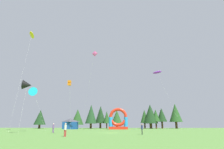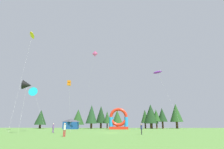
# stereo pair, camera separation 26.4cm
# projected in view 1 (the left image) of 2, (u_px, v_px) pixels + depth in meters

# --- Properties ---
(ground_plane) EXTENTS (120.00, 120.00, 0.00)m
(ground_plane) POSITION_uv_depth(u_px,v_px,m) (110.00, 133.00, 37.63)
(ground_plane) COLOR #548438
(kite_orange_box) EXTENTS (0.55, 2.58, 9.30)m
(kite_orange_box) POSITION_uv_depth(u_px,v_px,m) (69.00, 83.00, 34.44)
(kite_orange_box) COLOR orange
(kite_orange_box) RESTS_ON ground_plane
(kite_yellow_parafoil) EXTENTS (4.38, 12.78, 27.51)m
(kite_yellow_parafoil) POSITION_uv_depth(u_px,v_px,m) (32.00, 35.00, 55.31)
(kite_yellow_parafoil) COLOR yellow
(kite_yellow_parafoil) RESTS_ON ground_plane
(kite_purple_parafoil) EXTENTS (8.21, 1.37, 19.51)m
(kite_purple_parafoil) POSITION_uv_depth(u_px,v_px,m) (157.00, 72.00, 64.79)
(kite_purple_parafoil) COLOR purple
(kite_purple_parafoil) RESTS_ON ground_plane
(kite_cyan_delta) EXTENTS (4.73, 2.48, 10.38)m
(kite_cyan_delta) POSITION_uv_depth(u_px,v_px,m) (34.00, 93.00, 46.80)
(kite_cyan_delta) COLOR #19B7CC
(kite_cyan_delta) RESTS_ON ground_plane
(kite_black_delta) EXTENTS (2.15, 3.58, 10.00)m
(kite_black_delta) POSITION_uv_depth(u_px,v_px,m) (27.00, 85.00, 37.18)
(kite_black_delta) COLOR black
(kite_black_delta) RESTS_ON ground_plane
(kite_pink_diamond) EXTENTS (5.53, 6.71, 23.97)m
(kite_pink_diamond) POSITION_uv_depth(u_px,v_px,m) (95.00, 54.00, 60.51)
(kite_pink_diamond) COLOR #EA599E
(kite_pink_diamond) RESTS_ON ground_plane
(person_midfield) EXTENTS (0.38, 0.38, 1.81)m
(person_midfield) POSITION_uv_depth(u_px,v_px,m) (53.00, 127.00, 38.76)
(person_midfield) COLOR #724C8C
(person_midfield) RESTS_ON ground_plane
(person_near_camera) EXTENTS (0.35, 0.35, 1.69)m
(person_near_camera) POSITION_uv_depth(u_px,v_px,m) (142.00, 128.00, 30.86)
(person_near_camera) COLOR black
(person_near_camera) RESTS_ON ground_plane
(person_far_side) EXTENTS (0.38, 0.38, 1.77)m
(person_far_side) POSITION_uv_depth(u_px,v_px,m) (65.00, 128.00, 25.93)
(person_far_side) COLOR #B21E26
(person_far_side) RESTS_ON ground_plane
(inflatable_blue_arch) EXTENTS (6.44, 4.51, 7.15)m
(inflatable_blue_arch) POSITION_uv_depth(u_px,v_px,m) (118.00, 122.00, 65.60)
(inflatable_blue_arch) COLOR red
(inflatable_blue_arch) RESTS_ON ground_plane
(festival_tent) EXTENTS (5.06, 3.16, 3.66)m
(festival_tent) POSITION_uv_depth(u_px,v_px,m) (70.00, 124.00, 68.63)
(festival_tent) COLOR #19478C
(festival_tent) RESTS_ON ground_plane
(tree_row_0) EXTENTS (4.85, 4.85, 7.55)m
(tree_row_0) POSITION_uv_depth(u_px,v_px,m) (40.00, 117.00, 79.85)
(tree_row_0) COLOR #4C331E
(tree_row_0) RESTS_ON ground_plane
(tree_row_1) EXTENTS (5.34, 5.34, 8.02)m
(tree_row_1) POSITION_uv_depth(u_px,v_px,m) (78.00, 117.00, 82.27)
(tree_row_1) COLOR #4C331E
(tree_row_1) RESTS_ON ground_plane
(tree_row_2) EXTENTS (4.71, 4.71, 9.54)m
(tree_row_2) POSITION_uv_depth(u_px,v_px,m) (91.00, 114.00, 78.42)
(tree_row_2) COLOR #4C331E
(tree_row_2) RESTS_ON ground_plane
(tree_row_3) EXTENTS (4.63, 4.63, 9.58)m
(tree_row_3) POSITION_uv_depth(u_px,v_px,m) (101.00, 114.00, 83.29)
(tree_row_3) COLOR #4C331E
(tree_row_3) RESTS_ON ground_plane
(tree_row_4) EXTENTS (2.89, 2.89, 7.04)m
(tree_row_4) POSITION_uv_depth(u_px,v_px,m) (107.00, 117.00, 79.28)
(tree_row_4) COLOR #4C331E
(tree_row_4) RESTS_ON ground_plane
(tree_row_5) EXTENTS (4.27, 4.27, 7.30)m
(tree_row_5) POSITION_uv_depth(u_px,v_px,m) (117.00, 117.00, 78.14)
(tree_row_5) COLOR #4C331E
(tree_row_5) RESTS_ON ground_plane
(tree_row_6) EXTENTS (3.51, 3.51, 7.69)m
(tree_row_6) POSITION_uv_depth(u_px,v_px,m) (144.00, 116.00, 80.17)
(tree_row_6) COLOR #4C331E
(tree_row_6) RESTS_ON ground_plane
(tree_row_7) EXTENTS (5.91, 5.91, 9.76)m
(tree_row_7) POSITION_uv_depth(u_px,v_px,m) (150.00, 114.00, 78.80)
(tree_row_7) COLOR #4C331E
(tree_row_7) RESTS_ON ground_plane
(tree_row_8) EXTENTS (3.41, 3.41, 7.60)m
(tree_row_8) POSITION_uv_depth(u_px,v_px,m) (156.00, 116.00, 78.02)
(tree_row_8) COLOR #4C331E
(tree_row_8) RESTS_ON ground_plane
(tree_row_9) EXTENTS (4.12, 4.12, 8.30)m
(tree_row_9) POSITION_uv_depth(u_px,v_px,m) (162.00, 115.00, 79.10)
(tree_row_9) COLOR #4C331E
(tree_row_9) RESTS_ON ground_plane
(tree_row_10) EXTENTS (5.32, 5.32, 10.20)m
(tree_row_10) POSITION_uv_depth(u_px,v_px,m) (175.00, 113.00, 80.43)
(tree_row_10) COLOR #4C331E
(tree_row_10) RESTS_ON ground_plane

